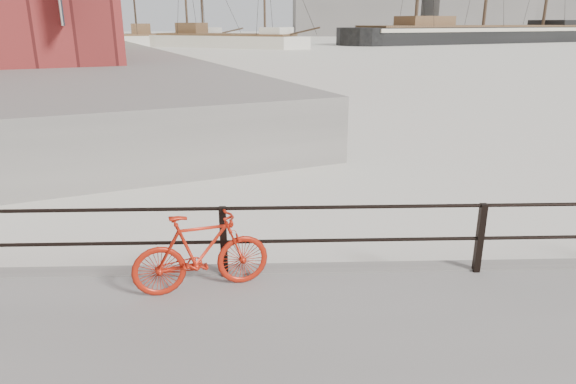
# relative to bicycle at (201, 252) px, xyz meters

# --- Properties ---
(ground) EXTENTS (400.00, 400.00, 0.00)m
(ground) POSITION_rel_bicycle_xyz_m (3.75, 0.52, -0.88)
(ground) COLOR white
(ground) RESTS_ON ground
(far_quay) EXTENTS (78.44, 148.07, 1.80)m
(far_quay) POSITION_rel_bicycle_xyz_m (-36.25, 72.52, 0.02)
(far_quay) COLOR gray
(far_quay) RESTS_ON ground
(guardrail) EXTENTS (28.00, 0.10, 1.00)m
(guardrail) POSITION_rel_bicycle_xyz_m (3.75, 0.37, -0.03)
(guardrail) COLOR black
(guardrail) RESTS_ON promenade
(bicycle) EXTENTS (1.75, 0.74, 1.05)m
(bicycle) POSITION_rel_bicycle_xyz_m (0.00, 0.00, 0.00)
(bicycle) COLOR #B41D0C
(bicycle) RESTS_ON promenade
(barque_black) EXTENTS (69.28, 45.28, 36.95)m
(barque_black) POSITION_rel_bicycle_xyz_m (39.38, 89.45, -0.88)
(barque_black) COLOR black
(barque_black) RESTS_ON ground
(schooner_mid) EXTENTS (31.38, 23.74, 20.82)m
(schooner_mid) POSITION_rel_bicycle_xyz_m (-5.59, 73.29, -0.88)
(schooner_mid) COLOR beige
(schooner_mid) RESTS_ON ground
(schooner_left) EXTENTS (24.41, 15.55, 17.32)m
(schooner_left) POSITION_rel_bicycle_xyz_m (-14.61, 79.23, -0.88)
(schooner_left) COLOR beige
(schooner_left) RESTS_ON ground
(industrial_west) EXTENTS (32.00, 18.00, 18.00)m
(industrial_west) POSITION_rel_bicycle_xyz_m (23.75, 140.52, 8.12)
(industrial_west) COLOR gray
(industrial_west) RESTS_ON ground
(industrial_east) EXTENTS (20.00, 16.00, 14.00)m
(industrial_east) POSITION_rel_bicycle_xyz_m (81.75, 150.52, 6.12)
(industrial_east) COLOR gray
(industrial_east) RESTS_ON ground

